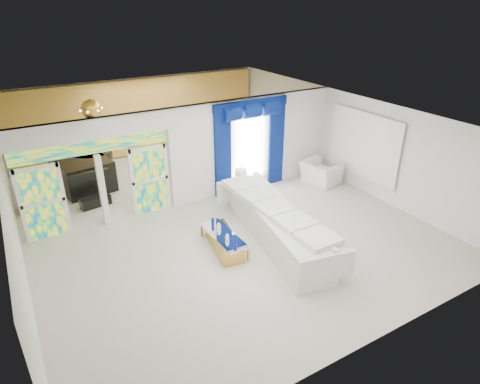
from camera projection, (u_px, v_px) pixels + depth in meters
floor at (211, 213)px, 12.12m from camera, size 12.00×12.00×0.00m
dividing_wall at (255, 143)px, 13.23m from camera, size 5.70×0.18×3.00m
dividing_header at (89, 129)px, 10.41m from camera, size 4.30×0.18×0.55m
stained_panel_left at (43, 203)px, 10.51m from camera, size 0.95×0.04×2.00m
stained_panel_right at (150, 180)px, 11.81m from camera, size 0.95×0.04×2.00m
stained_transom at (92, 147)px, 10.62m from camera, size 4.00×0.05×0.35m
window_pane at (250, 147)px, 13.06m from camera, size 1.00×0.02×2.30m
blue_drape_left at (223, 154)px, 12.60m from camera, size 0.55×0.10×2.80m
blue_drape_right at (276, 143)px, 13.51m from camera, size 0.55×0.10×2.80m
blue_pelmet at (251, 104)px, 12.44m from camera, size 2.60×0.12×0.25m
wall_mirror at (363, 145)px, 12.92m from camera, size 0.04×2.70×1.90m
gold_curtains at (142, 117)px, 16.05m from camera, size 9.70×0.12×2.90m
white_sofa at (275, 224)px, 10.62m from camera, size 1.79×4.67×0.87m
coffee_table at (224, 242)px, 10.35m from camera, size 0.84×1.73×0.37m
console_table at (249, 190)px, 13.12m from camera, size 1.14×0.46×0.37m
table_lamp at (241, 178)px, 12.78m from camera, size 0.36×0.36×0.58m
armchair at (321, 173)px, 13.86m from camera, size 1.24×1.35×0.76m
grand_piano at (83, 173)px, 13.54m from camera, size 1.80×2.20×1.01m
piano_bench at (96, 201)px, 12.45m from camera, size 0.93×0.47×0.29m
tv_console at (33, 198)px, 12.07m from camera, size 0.58×0.53×0.81m
chandelier at (91, 109)px, 12.56m from camera, size 0.60×0.60×0.60m
decanters at (224, 233)px, 10.24m from camera, size 0.19×1.16×0.20m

